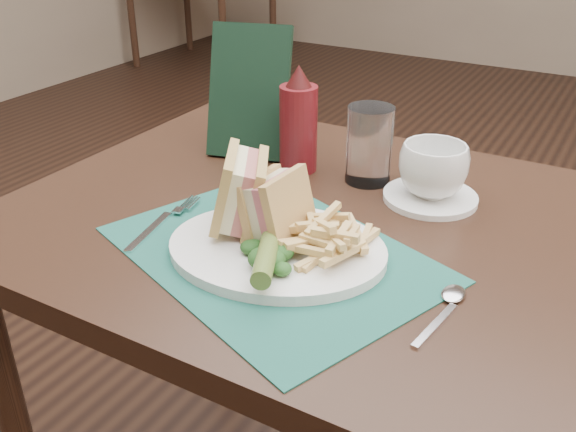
{
  "coord_description": "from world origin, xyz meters",
  "views": [
    {
      "loc": [
        0.42,
        -1.28,
        1.2
      ],
      "look_at": [
        0.03,
        -0.61,
        0.8
      ],
      "focal_mm": 40.0,
      "sensor_mm": 36.0,
      "label": 1
    }
  ],
  "objects_px": {
    "plate": "(277,249)",
    "drinking_glass": "(369,145)",
    "coffee_cup": "(433,170)",
    "placemat": "(272,254)",
    "saucer": "(430,197)",
    "table_bg_left": "(203,11)",
    "sandwich_half_a": "(225,190)",
    "ketchup_bottle": "(298,119)",
    "check_presenter": "(249,92)",
    "table_main": "(302,393)",
    "sandwich_half_b": "(264,201)"
  },
  "relations": [
    {
      "from": "saucer",
      "to": "drinking_glass",
      "type": "xyz_separation_m",
      "value": [
        -0.12,
        0.02,
        0.06
      ]
    },
    {
      "from": "table_bg_left",
      "to": "coffee_cup",
      "type": "height_order",
      "value": "coffee_cup"
    },
    {
      "from": "ketchup_bottle",
      "to": "plate",
      "type": "bearing_deg",
      "value": -66.51
    },
    {
      "from": "saucer",
      "to": "coffee_cup",
      "type": "height_order",
      "value": "coffee_cup"
    },
    {
      "from": "coffee_cup",
      "to": "placemat",
      "type": "bearing_deg",
      "value": -116.17
    },
    {
      "from": "saucer",
      "to": "check_presenter",
      "type": "xyz_separation_m",
      "value": [
        -0.36,
        0.03,
        0.11
      ]
    },
    {
      "from": "placemat",
      "to": "sandwich_half_a",
      "type": "distance_m",
      "value": 0.11
    },
    {
      "from": "sandwich_half_a",
      "to": "drinking_glass",
      "type": "relative_size",
      "value": 0.87
    },
    {
      "from": "table_main",
      "to": "drinking_glass",
      "type": "height_order",
      "value": "drinking_glass"
    },
    {
      "from": "table_main",
      "to": "saucer",
      "type": "xyz_separation_m",
      "value": [
        0.16,
        0.13,
        0.38
      ]
    },
    {
      "from": "plate",
      "to": "saucer",
      "type": "relative_size",
      "value": 2.0
    },
    {
      "from": "placemat",
      "to": "coffee_cup",
      "type": "distance_m",
      "value": 0.3
    },
    {
      "from": "saucer",
      "to": "coffee_cup",
      "type": "xyz_separation_m",
      "value": [
        0.0,
        0.0,
        0.05
      ]
    },
    {
      "from": "sandwich_half_b",
      "to": "saucer",
      "type": "bearing_deg",
      "value": 61.14
    },
    {
      "from": "plate",
      "to": "sandwich_half_a",
      "type": "xyz_separation_m",
      "value": [
        -0.09,
        0.01,
        0.06
      ]
    },
    {
      "from": "drinking_glass",
      "to": "check_presenter",
      "type": "distance_m",
      "value": 0.25
    },
    {
      "from": "sandwich_half_a",
      "to": "coffee_cup",
      "type": "distance_m",
      "value": 0.34
    },
    {
      "from": "plate",
      "to": "sandwich_half_a",
      "type": "height_order",
      "value": "sandwich_half_a"
    },
    {
      "from": "drinking_glass",
      "to": "ketchup_bottle",
      "type": "relative_size",
      "value": 0.7
    },
    {
      "from": "sandwich_half_a",
      "to": "check_presenter",
      "type": "bearing_deg",
      "value": 87.27
    },
    {
      "from": "table_bg_left",
      "to": "sandwich_half_b",
      "type": "xyz_separation_m",
      "value": [
        2.45,
        -3.13,
        0.44
      ]
    },
    {
      "from": "plate",
      "to": "coffee_cup",
      "type": "height_order",
      "value": "coffee_cup"
    },
    {
      "from": "table_main",
      "to": "coffee_cup",
      "type": "height_order",
      "value": "coffee_cup"
    },
    {
      "from": "coffee_cup",
      "to": "plate",
      "type": "bearing_deg",
      "value": -115.02
    },
    {
      "from": "sandwich_half_b",
      "to": "plate",
      "type": "bearing_deg",
      "value": -28.95
    },
    {
      "from": "table_bg_left",
      "to": "check_presenter",
      "type": "height_order",
      "value": "check_presenter"
    },
    {
      "from": "table_bg_left",
      "to": "saucer",
      "type": "bearing_deg",
      "value": -47.8
    },
    {
      "from": "table_main",
      "to": "sandwich_half_a",
      "type": "relative_size",
      "value": 7.97
    },
    {
      "from": "plate",
      "to": "saucer",
      "type": "xyz_separation_m",
      "value": [
        0.13,
        0.27,
        -0.0
      ]
    },
    {
      "from": "saucer",
      "to": "placemat",
      "type": "bearing_deg",
      "value": -116.17
    },
    {
      "from": "placemat",
      "to": "drinking_glass",
      "type": "height_order",
      "value": "drinking_glass"
    },
    {
      "from": "coffee_cup",
      "to": "sandwich_half_a",
      "type": "bearing_deg",
      "value": -129.79
    },
    {
      "from": "placemat",
      "to": "check_presenter",
      "type": "height_order",
      "value": "check_presenter"
    },
    {
      "from": "table_bg_left",
      "to": "ketchup_bottle",
      "type": "xyz_separation_m",
      "value": [
        2.37,
        -2.88,
        0.47
      ]
    },
    {
      "from": "check_presenter",
      "to": "plate",
      "type": "bearing_deg",
      "value": -67.78
    },
    {
      "from": "table_main",
      "to": "check_presenter",
      "type": "bearing_deg",
      "value": 141.66
    },
    {
      "from": "table_bg_left",
      "to": "drinking_glass",
      "type": "bearing_deg",
      "value": -48.92
    },
    {
      "from": "drinking_glass",
      "to": "sandwich_half_b",
      "type": "bearing_deg",
      "value": -98.82
    },
    {
      "from": "placemat",
      "to": "ketchup_bottle",
      "type": "bearing_deg",
      "value": 112.12
    },
    {
      "from": "table_bg_left",
      "to": "table_main",
      "type": "bearing_deg",
      "value": -50.82
    },
    {
      "from": "table_bg_left",
      "to": "sandwich_half_a",
      "type": "height_order",
      "value": "sandwich_half_a"
    },
    {
      "from": "saucer",
      "to": "ketchup_bottle",
      "type": "height_order",
      "value": "ketchup_bottle"
    },
    {
      "from": "table_main",
      "to": "saucer",
      "type": "height_order",
      "value": "saucer"
    },
    {
      "from": "saucer",
      "to": "coffee_cup",
      "type": "relative_size",
      "value": 1.39
    },
    {
      "from": "plate",
      "to": "drinking_glass",
      "type": "xyz_separation_m",
      "value": [
        0.01,
        0.29,
        0.06
      ]
    },
    {
      "from": "placemat",
      "to": "plate",
      "type": "distance_m",
      "value": 0.01
    },
    {
      "from": "sandwich_half_b",
      "to": "saucer",
      "type": "xyz_separation_m",
      "value": [
        0.16,
        0.25,
        -0.06
      ]
    },
    {
      "from": "plate",
      "to": "check_presenter",
      "type": "xyz_separation_m",
      "value": [
        -0.24,
        0.3,
        0.11
      ]
    },
    {
      "from": "ketchup_bottle",
      "to": "check_presenter",
      "type": "height_order",
      "value": "check_presenter"
    },
    {
      "from": "table_main",
      "to": "ketchup_bottle",
      "type": "height_order",
      "value": "ketchup_bottle"
    }
  ]
}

